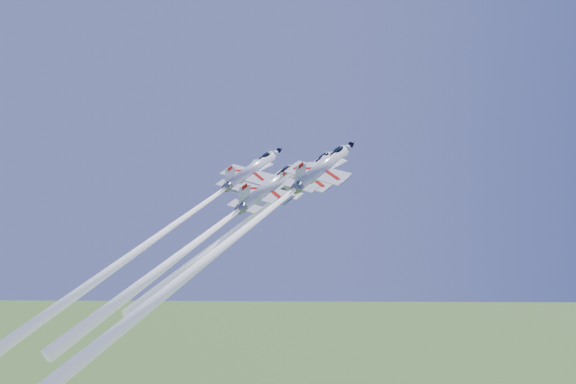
{
  "coord_description": "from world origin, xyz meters",
  "views": [
    {
      "loc": [
        1.5,
        -105.18,
        97.21
      ],
      "look_at": [
        0.0,
        0.0,
        90.24
      ],
      "focal_mm": 40.0,
      "sensor_mm": 36.0,
      "label": 1
    }
  ],
  "objects_px": {
    "jet_left": "(166,231)",
    "jet_slot": "(205,236)",
    "jet_right": "(237,235)",
    "jet_lead": "(257,214)"
  },
  "relations": [
    {
      "from": "jet_lead",
      "to": "jet_slot",
      "type": "xyz_separation_m",
      "value": [
        -7.07,
        -7.95,
        -2.37
      ]
    },
    {
      "from": "jet_left",
      "to": "jet_right",
      "type": "bearing_deg",
      "value": -1.75
    },
    {
      "from": "jet_slot",
      "to": "jet_left",
      "type": "bearing_deg",
      "value": -164.62
    },
    {
      "from": "jet_lead",
      "to": "jet_left",
      "type": "bearing_deg",
      "value": -121.55
    },
    {
      "from": "jet_left",
      "to": "jet_slot",
      "type": "xyz_separation_m",
      "value": [
        6.2,
        -2.22,
        -0.44
      ]
    },
    {
      "from": "jet_left",
      "to": "jet_right",
      "type": "distance_m",
      "value": 14.4
    },
    {
      "from": "jet_lead",
      "to": "jet_slot",
      "type": "height_order",
      "value": "jet_lead"
    },
    {
      "from": "jet_right",
      "to": "jet_slot",
      "type": "xyz_separation_m",
      "value": [
        -5.32,
        6.41,
        -0.94
      ]
    },
    {
      "from": "jet_left",
      "to": "jet_right",
      "type": "xyz_separation_m",
      "value": [
        11.52,
        -8.63,
        0.5
      ]
    },
    {
      "from": "jet_lead",
      "to": "jet_slot",
      "type": "bearing_deg",
      "value": -96.55
    }
  ]
}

